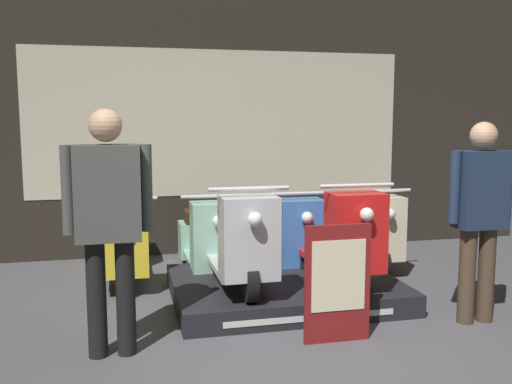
{
  "coord_description": "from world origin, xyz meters",
  "views": [
    {
      "loc": [
        -1.14,
        -3.34,
        1.61
      ],
      "look_at": [
        0.09,
        1.91,
        0.91
      ],
      "focal_mm": 40.0,
      "sensor_mm": 36.0,
      "label": 1
    }
  ],
  "objects_px": {
    "scooter_backrow_1": "(207,240)",
    "scooter_display_left": "(236,242)",
    "scooter_display_right": "(333,237)",
    "scooter_backrow_3": "(359,232)",
    "scooter_backrow_0": "(123,244)",
    "price_sign_board": "(337,283)",
    "person_left_browsing": "(108,213)",
    "scooter_backrow_2": "(286,236)",
    "person_right_browsing": "(480,209)"
  },
  "relations": [
    {
      "from": "scooter_backrow_0",
      "to": "person_right_browsing",
      "type": "relative_size",
      "value": 0.97
    },
    {
      "from": "scooter_backrow_3",
      "to": "person_left_browsing",
      "type": "relative_size",
      "value": 0.91
    },
    {
      "from": "person_left_browsing",
      "to": "price_sign_board",
      "type": "distance_m",
      "value": 1.68
    },
    {
      "from": "scooter_backrow_0",
      "to": "person_right_browsing",
      "type": "bearing_deg",
      "value": -34.49
    },
    {
      "from": "scooter_display_right",
      "to": "price_sign_board",
      "type": "relative_size",
      "value": 1.77
    },
    {
      "from": "scooter_backrow_0",
      "to": "price_sign_board",
      "type": "xyz_separation_m",
      "value": [
        1.49,
        -1.99,
        0.07
      ]
    },
    {
      "from": "person_right_browsing",
      "to": "scooter_display_right",
      "type": "bearing_deg",
      "value": 135.26
    },
    {
      "from": "person_right_browsing",
      "to": "scooter_backrow_0",
      "type": "bearing_deg",
      "value": 145.51
    },
    {
      "from": "scooter_backrow_3",
      "to": "price_sign_board",
      "type": "height_order",
      "value": "scooter_backrow_3"
    },
    {
      "from": "scooter_backrow_2",
      "to": "price_sign_board",
      "type": "bearing_deg",
      "value": -95.51
    },
    {
      "from": "person_left_browsing",
      "to": "price_sign_board",
      "type": "xyz_separation_m",
      "value": [
        1.58,
        -0.13,
        -0.55
      ]
    },
    {
      "from": "person_left_browsing",
      "to": "price_sign_board",
      "type": "height_order",
      "value": "person_left_browsing"
    },
    {
      "from": "scooter_backrow_3",
      "to": "scooter_display_right",
      "type": "bearing_deg",
      "value": -124.9
    },
    {
      "from": "scooter_display_left",
      "to": "person_right_browsing",
      "type": "bearing_deg",
      "value": -26.28
    },
    {
      "from": "scooter_display_left",
      "to": "person_left_browsing",
      "type": "height_order",
      "value": "person_left_browsing"
    },
    {
      "from": "scooter_backrow_1",
      "to": "person_left_browsing",
      "type": "bearing_deg",
      "value": -116.51
    },
    {
      "from": "scooter_backrow_1",
      "to": "person_left_browsing",
      "type": "distance_m",
      "value": 2.17
    },
    {
      "from": "scooter_backrow_2",
      "to": "scooter_backrow_3",
      "type": "distance_m",
      "value": 0.84
    },
    {
      "from": "scooter_display_right",
      "to": "scooter_backrow_2",
      "type": "xyz_separation_m",
      "value": [
        -0.15,
        0.99,
        -0.19
      ]
    },
    {
      "from": "scooter_display_right",
      "to": "person_left_browsing",
      "type": "height_order",
      "value": "person_left_browsing"
    },
    {
      "from": "scooter_backrow_3",
      "to": "scooter_backrow_2",
      "type": "bearing_deg",
      "value": 180.0
    },
    {
      "from": "scooter_display_right",
      "to": "scooter_backrow_0",
      "type": "xyz_separation_m",
      "value": [
        -1.83,
        0.99,
        -0.19
      ]
    },
    {
      "from": "scooter_backrow_0",
      "to": "person_left_browsing",
      "type": "bearing_deg",
      "value": -92.69
    },
    {
      "from": "scooter_display_right",
      "to": "scooter_backrow_0",
      "type": "relative_size",
      "value": 1.0
    },
    {
      "from": "scooter_backrow_0",
      "to": "scooter_backrow_1",
      "type": "height_order",
      "value": "same"
    },
    {
      "from": "person_left_browsing",
      "to": "scooter_backrow_0",
      "type": "bearing_deg",
      "value": 87.31
    },
    {
      "from": "scooter_backrow_1",
      "to": "price_sign_board",
      "type": "height_order",
      "value": "scooter_backrow_1"
    },
    {
      "from": "person_left_browsing",
      "to": "price_sign_board",
      "type": "bearing_deg",
      "value": -4.64
    },
    {
      "from": "scooter_backrow_1",
      "to": "scooter_backrow_2",
      "type": "relative_size",
      "value": 1.0
    },
    {
      "from": "person_right_browsing",
      "to": "scooter_display_left",
      "type": "bearing_deg",
      "value": 153.72
    },
    {
      "from": "scooter_display_left",
      "to": "scooter_backrow_3",
      "type": "distance_m",
      "value": 1.87
    },
    {
      "from": "scooter_backrow_2",
      "to": "person_left_browsing",
      "type": "bearing_deg",
      "value": -133.55
    },
    {
      "from": "scooter_backrow_0",
      "to": "scooter_backrow_2",
      "type": "bearing_deg",
      "value": 0.0
    },
    {
      "from": "scooter_display_left",
      "to": "person_left_browsing",
      "type": "xyz_separation_m",
      "value": [
        -1.04,
        -0.87,
        0.43
      ]
    },
    {
      "from": "scooter_backrow_1",
      "to": "scooter_backrow_3",
      "type": "height_order",
      "value": "same"
    },
    {
      "from": "scooter_backrow_2",
      "to": "scooter_backrow_1",
      "type": "bearing_deg",
      "value": 180.0
    },
    {
      "from": "scooter_display_left",
      "to": "scooter_display_right",
      "type": "height_order",
      "value": "same"
    },
    {
      "from": "scooter_display_right",
      "to": "scooter_backrow_3",
      "type": "relative_size",
      "value": 1.0
    },
    {
      "from": "scooter_backrow_1",
      "to": "price_sign_board",
      "type": "xyz_separation_m",
      "value": [
        0.65,
        -1.99,
        0.07
      ]
    },
    {
      "from": "scooter_backrow_1",
      "to": "person_left_browsing",
      "type": "height_order",
      "value": "person_left_browsing"
    },
    {
      "from": "scooter_backrow_1",
      "to": "scooter_display_left",
      "type": "bearing_deg",
      "value": -83.83
    },
    {
      "from": "scooter_backrow_3",
      "to": "price_sign_board",
      "type": "bearing_deg",
      "value": -117.44
    },
    {
      "from": "price_sign_board",
      "to": "scooter_backrow_1",
      "type": "bearing_deg",
      "value": 108.07
    },
    {
      "from": "scooter_display_left",
      "to": "scooter_backrow_0",
      "type": "relative_size",
      "value": 1.0
    },
    {
      "from": "scooter_display_right",
      "to": "scooter_backrow_3",
      "type": "xyz_separation_m",
      "value": [
        0.69,
        0.99,
        -0.19
      ]
    },
    {
      "from": "scooter_display_left",
      "to": "person_left_browsing",
      "type": "distance_m",
      "value": 1.42
    },
    {
      "from": "scooter_backrow_3",
      "to": "scooter_backrow_1",
      "type": "bearing_deg",
      "value": 180.0
    },
    {
      "from": "scooter_backrow_2",
      "to": "price_sign_board",
      "type": "xyz_separation_m",
      "value": [
        -0.19,
        -1.99,
        0.07
      ]
    },
    {
      "from": "price_sign_board",
      "to": "scooter_display_left",
      "type": "bearing_deg",
      "value": 118.51
    },
    {
      "from": "scooter_backrow_2",
      "to": "scooter_backrow_3",
      "type": "height_order",
      "value": "same"
    }
  ]
}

